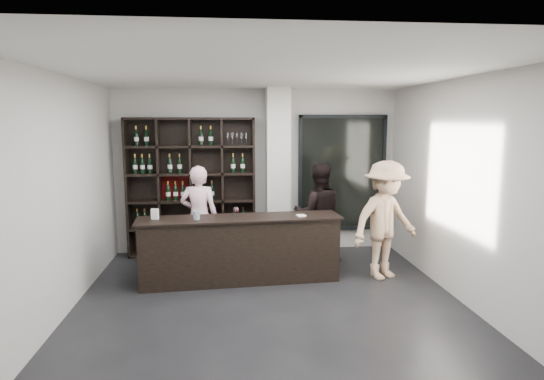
{
  "coord_description": "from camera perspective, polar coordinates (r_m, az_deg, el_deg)",
  "views": [
    {
      "loc": [
        -0.52,
        -5.34,
        2.35
      ],
      "look_at": [
        0.12,
        1.1,
        1.36
      ],
      "focal_mm": 30.0,
      "sensor_mm": 36.0,
      "label": 1
    }
  ],
  "objects": [
    {
      "name": "glass_panel",
      "position": [
        8.35,
        8.78,
        2.1
      ],
      "size": [
        1.6,
        0.08,
        2.1
      ],
      "color": "black",
      "rests_on": "floor"
    },
    {
      "name": "customer",
      "position": [
        6.95,
        14.03,
        -3.7
      ],
      "size": [
        1.31,
        1.04,
        1.77
      ],
      "primitive_type": "imported",
      "rotation": [
        0.0,
        0.0,
        0.39
      ],
      "color": "tan",
      "rests_on": "floor"
    },
    {
      "name": "structural_column",
      "position": [
        7.91,
        0.73,
        2.2
      ],
      "size": [
        0.4,
        0.4,
        2.9
      ],
      "primitive_type": "cube",
      "color": "silver",
      "rests_on": "floor"
    },
    {
      "name": "taster_black",
      "position": [
        7.49,
        5.81,
        -3.0
      ],
      "size": [
        0.85,
        0.68,
        1.67
      ],
      "primitive_type": "imported",
      "rotation": [
        0.0,
        0.0,
        3.07
      ],
      "color": "black",
      "rests_on": "floor"
    },
    {
      "name": "wine_shelf",
      "position": [
        8.01,
        -10.07,
        0.35
      ],
      "size": [
        2.2,
        0.35,
        2.4
      ],
      "primitive_type": null,
      "color": "black",
      "rests_on": "floor"
    },
    {
      "name": "spit_cup",
      "position": [
        6.48,
        -9.45,
        -3.15
      ],
      "size": [
        0.1,
        0.1,
        0.13
      ],
      "primitive_type": "cylinder",
      "rotation": [
        0.0,
        0.0,
        -0.03
      ],
      "color": "silver",
      "rests_on": "tasting_counter"
    },
    {
      "name": "tasting_counter",
      "position": [
        6.71,
        -3.99,
        -7.43
      ],
      "size": [
        2.94,
        0.62,
        0.97
      ],
      "rotation": [
        0.0,
        0.0,
        0.07
      ],
      "color": "black",
      "rests_on": "floor"
    },
    {
      "name": "napkin_stack",
      "position": [
        6.65,
        3.68,
        -3.22
      ],
      "size": [
        0.14,
        0.14,
        0.02
      ],
      "primitive_type": "cube",
      "rotation": [
        0.0,
        0.0,
        0.19
      ],
      "color": "white",
      "rests_on": "tasting_counter"
    },
    {
      "name": "floor",
      "position": [
        5.86,
        -0.08,
        -14.97
      ],
      "size": [
        5.0,
        5.5,
        0.01
      ],
      "primitive_type": "cube",
      "color": "black",
      "rests_on": "ground"
    },
    {
      "name": "wine_glass",
      "position": [
        6.55,
        -4.52,
        -2.71
      ],
      "size": [
        0.09,
        0.09,
        0.18
      ],
      "primitive_type": null,
      "rotation": [
        0.0,
        0.0,
        -0.33
      ],
      "color": "white",
      "rests_on": "tasting_counter"
    },
    {
      "name": "card_stand",
      "position": [
        6.63,
        -14.49,
        -2.94
      ],
      "size": [
        0.11,
        0.07,
        0.15
      ],
      "primitive_type": "cube",
      "rotation": [
        0.0,
        0.0,
        -0.22
      ],
      "color": "white",
      "rests_on": "tasting_counter"
    },
    {
      "name": "taster_pink",
      "position": [
        7.36,
        -9.13,
        -3.33
      ],
      "size": [
        0.65,
        0.48,
        1.65
      ],
      "primitive_type": "imported",
      "rotation": [
        0.0,
        0.0,
        3.0
      ],
      "color": "beige",
      "rests_on": "floor"
    }
  ]
}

